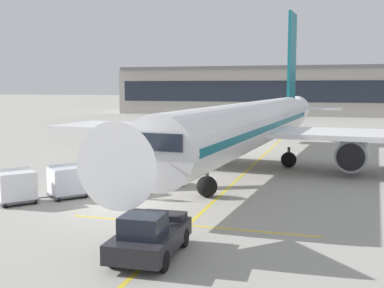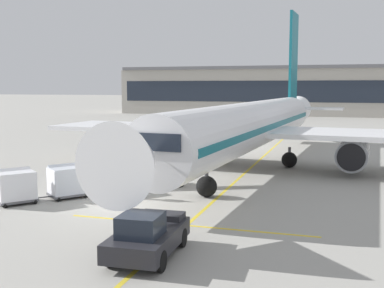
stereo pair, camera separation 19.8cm
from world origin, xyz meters
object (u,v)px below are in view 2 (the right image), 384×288
ground_crew_by_loader (105,174)px  ground_crew_by_carts (90,176)px  ground_crew_marshaller (113,170)px  safety_cone_engine_keepout (190,159)px  ground_crew_wingwalker (141,182)px  baggage_cart_third (16,186)px  safety_cone_nose_mark (172,170)px  belt_loader (162,173)px  pushback_tug (147,236)px  baggage_cart_second (67,180)px  parked_airplane (254,125)px  safety_cone_wingtip (162,166)px  baggage_cart_lead (104,176)px

ground_crew_by_loader → ground_crew_by_carts: 0.98m
ground_crew_marshaller → safety_cone_engine_keepout: ground_crew_marshaller is taller
ground_crew_marshaller → ground_crew_wingwalker: size_ratio=1.00×
ground_crew_by_carts → ground_crew_marshaller: same height
baggage_cart_third → safety_cone_nose_mark: (5.28, 10.94, -0.69)m
ground_crew_by_carts → ground_crew_wingwalker: size_ratio=1.00×
ground_crew_by_carts → ground_crew_wingwalker: 3.76m
belt_loader → safety_cone_nose_mark: (-0.79, 4.33, -0.60)m
ground_crew_wingwalker → safety_cone_nose_mark: 7.99m
ground_crew_marshaller → pushback_tug: bearing=-58.5°
ground_crew_wingwalker → baggage_cart_third: bearing=-153.8°
baggage_cart_second → ground_crew_by_loader: 2.69m
ground_crew_wingwalker → safety_cone_engine_keepout: ground_crew_wingwalker is taller
ground_crew_by_carts → parked_airplane: bearing=56.5°
ground_crew_wingwalker → ground_crew_marshaller: bearing=135.8°
ground_crew_marshaller → ground_crew_wingwalker: bearing=-44.2°
ground_crew_by_loader → baggage_cart_third: bearing=-124.8°
baggage_cart_second → ground_crew_wingwalker: 4.32m
parked_airplane → ground_crew_by_loader: 13.64m
pushback_tug → baggage_cart_third: bearing=150.7°
parked_airplane → ground_crew_wingwalker: 13.66m
pushback_tug → ground_crew_marshaller: pushback_tug is taller
ground_crew_wingwalker → baggage_cart_second: bearing=-167.6°
ground_crew_wingwalker → safety_cone_wingtip: size_ratio=2.58×
baggage_cart_second → safety_cone_engine_keepout: 14.41m
baggage_cart_second → pushback_tug: bearing=-43.5°
baggage_cart_third → ground_crew_by_carts: bearing=57.0°
safety_cone_engine_keepout → pushback_tug: bearing=-76.8°
ground_crew_wingwalker → safety_cone_engine_keepout: 13.20m
pushback_tug → ground_crew_by_loader: bearing=124.6°
baggage_cart_second → ground_crew_wingwalker: baggage_cart_second is taller
baggage_cart_third → ground_crew_marshaller: baggage_cart_third is taller
safety_cone_engine_keepout → ground_crew_wingwalker: bearing=-85.0°
belt_loader → pushback_tug: 12.97m
baggage_cart_second → safety_cone_nose_mark: size_ratio=4.11×
pushback_tug → baggage_cart_second: bearing=136.5°
parked_airplane → pushback_tug: size_ratio=9.82×
parked_airplane → safety_cone_engine_keepout: (-5.41, 0.38, -2.99)m
baggage_cart_lead → safety_cone_engine_keepout: baggage_cart_lead is taller
pushback_tug → safety_cone_nose_mark: pushback_tug is taller
baggage_cart_lead → safety_cone_engine_keepout: bearing=82.2°
parked_airplane → ground_crew_by_loader: size_ratio=25.25×
baggage_cart_lead → safety_cone_engine_keepout: size_ratio=3.42×
ground_crew_by_carts → safety_cone_wingtip: bearing=80.7°
safety_cone_engine_keepout → ground_crew_marshaller: bearing=-102.2°
belt_loader → ground_crew_marshaller: size_ratio=2.61×
parked_airplane → ground_crew_marshaller: parked_airplane is taller
ground_crew_by_loader → safety_cone_nose_mark: 6.82m
belt_loader → baggage_cart_lead: belt_loader is taller
ground_crew_by_loader → ground_crew_by_carts: size_ratio=1.00×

